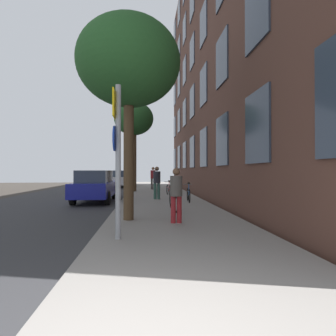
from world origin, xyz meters
TOP-DOWN VIEW (x-y plane):
  - ground_plane at (-2.40, 15.00)m, footprint 41.80×41.80m
  - road_asphalt at (-4.50, 15.00)m, footprint 7.00×38.00m
  - sidewalk at (1.10, 15.00)m, footprint 4.20×38.00m
  - building_facade at (3.69, 14.50)m, footprint 0.56×27.00m
  - sign_post at (-0.44, 4.00)m, footprint 0.16×0.60m
  - traffic_light at (-0.66, 18.99)m, footprint 0.43×0.24m
  - tree_near at (-0.32, 6.35)m, footprint 3.18×3.18m
  - tree_far at (-0.61, 17.86)m, footprint 2.86×2.86m
  - bicycle_0 at (1.26, 8.11)m, footprint 0.42×1.73m
  - bicycle_1 at (2.27, 10.79)m, footprint 0.42×1.60m
  - bicycle_2 at (1.63, 14.38)m, footprint 0.42×1.62m
  - bicycle_3 at (2.20, 16.23)m, footprint 0.42×1.70m
  - pedestrian_0 at (1.08, 5.70)m, footprint 0.43×0.43m
  - pedestrian_1 at (0.82, 12.26)m, footprint 0.53×0.53m
  - pedestrian_2 at (0.85, 19.76)m, footprint 0.56×0.56m
  - car_0 at (-2.36, 12.25)m, footprint 1.85×4.41m
  - car_1 at (-2.26, 24.77)m, footprint 1.94×4.20m

SIDE VIEW (x-z plane):
  - ground_plane at x=-2.40m, z-range 0.00..0.00m
  - road_asphalt at x=-4.50m, z-range 0.00..0.01m
  - sidewalk at x=1.10m, z-range 0.00..0.12m
  - bicycle_3 at x=2.20m, z-range 0.02..0.91m
  - bicycle_2 at x=1.63m, z-range 0.02..0.93m
  - bicycle_0 at x=1.26m, z-range 0.02..0.95m
  - bicycle_1 at x=2.27m, z-range 0.02..0.95m
  - car_0 at x=-2.36m, z-range 0.03..1.65m
  - car_1 at x=-2.26m, z-range 0.03..1.65m
  - pedestrian_0 at x=1.08m, z-range 0.23..1.81m
  - pedestrian_1 at x=0.82m, z-range 0.24..1.95m
  - pedestrian_2 at x=0.85m, z-range 0.25..2.04m
  - sign_post at x=-0.44m, z-range 0.39..3.78m
  - traffic_light at x=-0.66m, z-range 0.79..4.39m
  - tree_near at x=-0.32m, z-range 1.82..8.01m
  - tree_far at x=-0.61m, z-range 2.07..8.59m
  - building_facade at x=3.69m, z-range 0.02..18.21m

